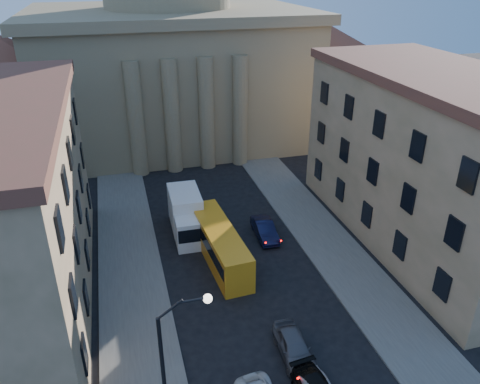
# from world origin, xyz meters

# --- Properties ---
(sidewalk_left) EXTENTS (5.00, 60.00, 0.15)m
(sidewalk_left) POSITION_xyz_m (-8.50, 18.00, 0.07)
(sidewalk_left) COLOR #55534D
(sidewalk_left) RESTS_ON ground
(sidewalk_right) EXTENTS (5.00, 60.00, 0.15)m
(sidewalk_right) POSITION_xyz_m (8.50, 18.00, 0.07)
(sidewalk_right) COLOR #55534D
(sidewalk_right) RESTS_ON ground
(church) EXTENTS (68.02, 28.76, 36.60)m
(church) POSITION_xyz_m (0.00, 55.47, 11.88)
(church) COLOR #867353
(church) RESTS_ON ground
(building_right) EXTENTS (11.60, 26.60, 14.70)m
(building_right) POSITION_xyz_m (17.00, 22.00, 7.42)
(building_right) COLOR tan
(building_right) RESTS_ON ground
(street_lamp) EXTENTS (2.62, 0.44, 8.83)m
(street_lamp) POSITION_xyz_m (-6.97, 8.00, 5.29)
(street_lamp) COLOR black
(street_lamp) RESTS_ON ground
(car_right_far) EXTENTS (1.96, 4.53, 1.52)m
(car_right_far) POSITION_xyz_m (0.80, 11.53, 0.76)
(car_right_far) COLOR #515055
(car_right_far) RESTS_ON ground
(car_right_distant) EXTENTS (1.72, 4.57, 1.49)m
(car_right_distant) POSITION_xyz_m (3.50, 25.55, 0.74)
(car_right_distant) COLOR black
(car_right_distant) RESTS_ON ground
(city_bus) EXTENTS (3.07, 10.53, 2.93)m
(city_bus) POSITION_xyz_m (-1.20, 23.17, 1.57)
(city_bus) COLOR orange
(city_bus) RESTS_ON ground
(box_truck) EXTENTS (2.79, 6.79, 3.70)m
(box_truck) POSITION_xyz_m (-3.06, 28.12, 1.75)
(box_truck) COLOR silver
(box_truck) RESTS_ON ground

